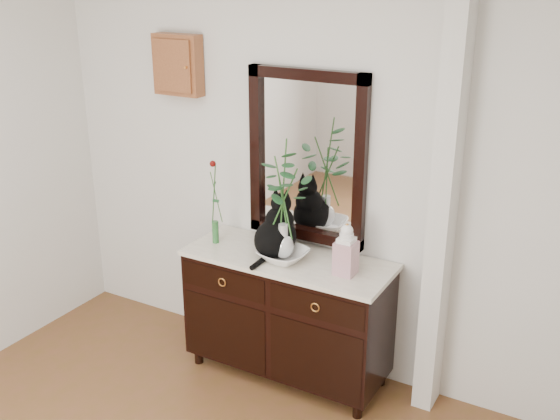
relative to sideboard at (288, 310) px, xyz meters
The scene contains 10 objects.
wall_back 0.92m from the sideboard, 111.80° to the left, with size 3.60×0.04×2.70m, color silver.
pilaster 1.27m from the sideboard, 10.70° to the left, with size 0.12×0.20×2.70m, color silver.
sideboard is the anchor object (origin of this frame).
wall_mirror 0.99m from the sideboard, 90.00° to the left, with size 0.80×0.06×1.10m.
key_cabinet 1.77m from the sideboard, 167.54° to the left, with size 0.35×0.10×0.40m, color brown.
cat 0.58m from the sideboard, behind, with size 0.28×0.35×0.40m, color black, non-canonical shape.
lotus_bowl 0.42m from the sideboard, 92.27° to the right, with size 0.30×0.30×0.07m, color white.
vase_branches 0.79m from the sideboard, 92.27° to the right, with size 0.37×0.37×0.78m, color silver, non-canonical shape.
bud_vase_rose 0.85m from the sideboard, behind, with size 0.07×0.07×0.58m, color #2E6E34, non-canonical shape.
ginger_jar 0.68m from the sideboard, ahead, with size 0.12×0.12×0.32m, color white, non-canonical shape.
Camera 1 is at (1.89, -1.54, 2.56)m, focal length 42.00 mm.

